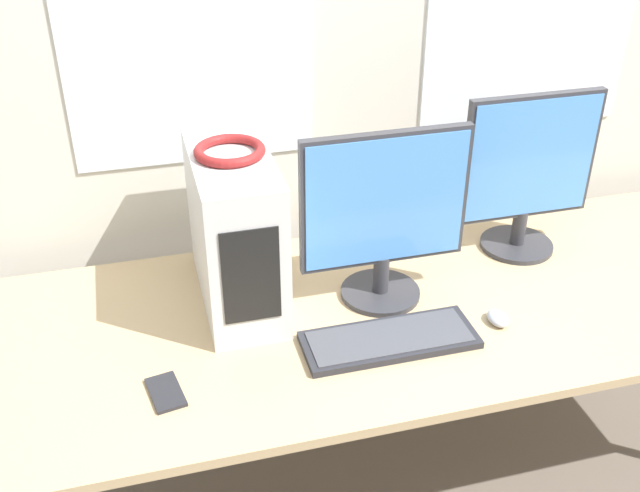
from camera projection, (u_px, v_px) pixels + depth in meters
name	position (u px, v px, depth m)	size (l,w,h in m)	color
wall_back	(366.00, 32.00, 2.31)	(8.00, 0.07, 2.70)	beige
desk	(419.00, 312.00, 2.18)	(2.46, 0.89, 0.73)	tan
pc_tower	(235.00, 230.00, 2.07)	(0.21, 0.49, 0.45)	silver
headphones	(230.00, 151.00, 1.95)	(0.19, 0.19, 0.03)	maroon
monitor_main	(384.00, 214.00, 2.05)	(0.47, 0.23, 0.51)	#333338
monitor_right_near	(528.00, 172.00, 2.28)	(0.43, 0.23, 0.52)	#333338
keyboard	(389.00, 340.00, 1.99)	(0.47, 0.17, 0.02)	#28282D
mouse	(498.00, 318.00, 2.07)	(0.05, 0.08, 0.03)	#B2B2B7
cell_phone	(166.00, 392.00, 1.82)	(0.10, 0.14, 0.01)	#232328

